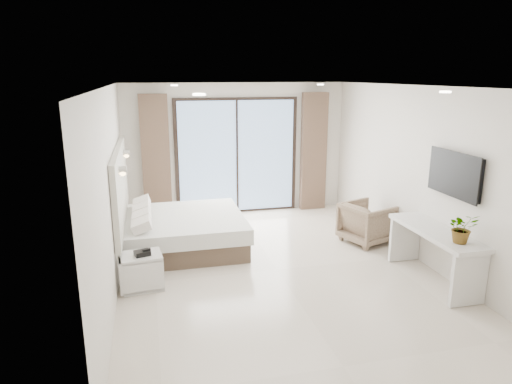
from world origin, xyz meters
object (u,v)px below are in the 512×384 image
at_px(bed, 182,231).
at_px(armchair, 367,221).
at_px(nightstand, 142,271).
at_px(console_desk, 435,243).

distance_m(bed, armchair, 3.20).
bearing_deg(bed, armchair, -8.39).
xyz_separation_m(nightstand, armchair, (3.82, 0.92, 0.14)).
height_order(nightstand, armchair, armchair).
bearing_deg(nightstand, armchair, 7.89).
xyz_separation_m(bed, nightstand, (-0.66, -1.39, -0.05)).
relative_size(bed, nightstand, 3.46).
distance_m(console_desk, armchair, 1.67).
bearing_deg(nightstand, console_desk, -15.96).
height_order(bed, armchair, armchair).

